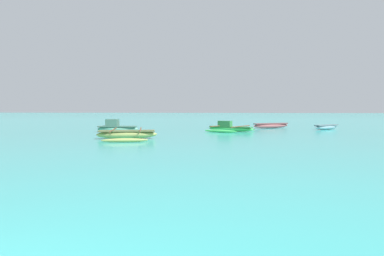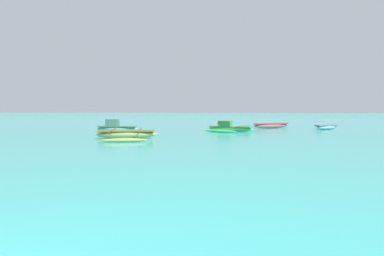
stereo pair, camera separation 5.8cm
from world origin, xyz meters
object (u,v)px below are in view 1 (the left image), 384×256
at_px(moored_boat_2, 117,128).
at_px(moored_boat_4, 127,134).
at_px(moored_boat_0, 326,127).
at_px(moored_boat_3, 271,125).
at_px(moored_boat_1, 230,128).

height_order(moored_boat_2, moored_boat_4, moored_boat_2).
bearing_deg(moored_boat_2, moored_boat_4, -68.19).
relative_size(moored_boat_2, moored_boat_4, 0.68).
bearing_deg(moored_boat_0, moored_boat_3, 119.92).
distance_m(moored_boat_0, moored_boat_2, 16.23).
bearing_deg(moored_boat_4, moored_boat_3, 36.86).
distance_m(moored_boat_2, moored_boat_4, 5.64).
xyz_separation_m(moored_boat_0, moored_boat_4, (-13.17, -9.77, 0.04)).
relative_size(moored_boat_1, moored_boat_2, 1.37).
xyz_separation_m(moored_boat_3, moored_boat_4, (-9.03, -11.17, 0.01)).
distance_m(moored_boat_2, moored_boat_3, 12.92).
bearing_deg(moored_boat_3, moored_boat_4, -162.06).
bearing_deg(moored_boat_2, moored_boat_1, 10.11).
distance_m(moored_boat_0, moored_boat_1, 8.09).
relative_size(moored_boat_0, moored_boat_1, 0.58).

